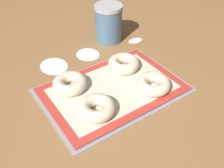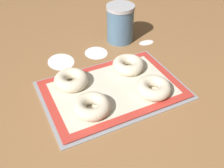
{
  "view_description": "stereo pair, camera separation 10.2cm",
  "coord_description": "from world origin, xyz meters",
  "views": [
    {
      "loc": [
        -0.41,
        -0.59,
        0.62
      ],
      "look_at": [
        -0.0,
        0.01,
        0.03
      ],
      "focal_mm": 42.0,
      "sensor_mm": 36.0,
      "label": 1
    },
    {
      "loc": [
        -0.32,
        -0.64,
        0.62
      ],
      "look_at": [
        -0.0,
        0.01,
        0.03
      ],
      "focal_mm": 42.0,
      "sensor_mm": 36.0,
      "label": 2
    }
  ],
  "objects": [
    {
      "name": "flour_canister",
      "position": [
        0.19,
        0.32,
        0.09
      ],
      "size": [
        0.13,
        0.13,
        0.17
      ],
      "color": "slate",
      "rests_on": "ground_plane"
    },
    {
      "name": "baking_mat",
      "position": [
        -0.0,
        0.01,
        0.01
      ],
      "size": [
        0.48,
        0.32,
        0.0
      ],
      "color": "red",
      "rests_on": "baking_tray"
    },
    {
      "name": "bagel_front_left",
      "position": [
        -0.11,
        -0.06,
        0.03
      ],
      "size": [
        0.12,
        0.12,
        0.04
      ],
      "color": "beige",
      "rests_on": "baking_mat"
    },
    {
      "name": "baking_tray",
      "position": [
        -0.0,
        0.01,
        0.0
      ],
      "size": [
        0.5,
        0.35,
        0.01
      ],
      "color": "#93969B",
      "rests_on": "ground_plane"
    },
    {
      "name": "flour_patch_far",
      "position": [
        -0.11,
        0.27,
        0.0
      ],
      "size": [
        0.11,
        0.13,
        0.0
      ],
      "color": "white",
      "rests_on": "ground_plane"
    },
    {
      "name": "ground_plane",
      "position": [
        0.0,
        0.0,
        0.0
      ],
      "size": [
        2.8,
        2.8,
        0.0
      ],
      "primitive_type": "plane",
      "color": "olive"
    },
    {
      "name": "flour_patch_side",
      "position": [
        0.29,
        0.25,
        0.0
      ],
      "size": [
        0.07,
        0.04,
        0.0
      ],
      "color": "white",
      "rests_on": "ground_plane"
    },
    {
      "name": "bagel_front_right",
      "position": [
        0.12,
        -0.07,
        0.03
      ],
      "size": [
        0.12,
        0.12,
        0.04
      ],
      "color": "beige",
      "rests_on": "baking_mat"
    },
    {
      "name": "flour_patch_near",
      "position": [
        0.05,
        0.27,
        0.0
      ],
      "size": [
        0.1,
        0.11,
        0.0
      ],
      "color": "white",
      "rests_on": "ground_plane"
    },
    {
      "name": "bagel_back_left",
      "position": [
        -0.13,
        0.1,
        0.03
      ],
      "size": [
        0.12,
        0.12,
        0.04
      ],
      "color": "beige",
      "rests_on": "baking_mat"
    },
    {
      "name": "bagel_back_right",
      "position": [
        0.11,
        0.09,
        0.03
      ],
      "size": [
        0.12,
        0.12,
        0.04
      ],
      "color": "beige",
      "rests_on": "baking_mat"
    }
  ]
}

